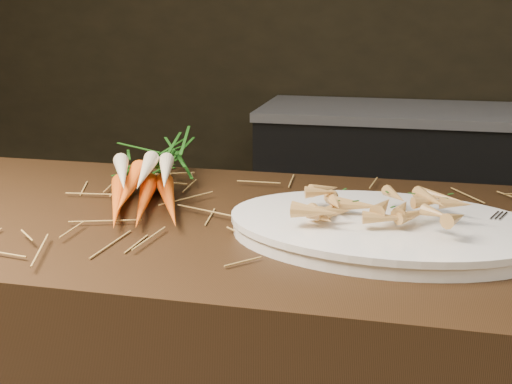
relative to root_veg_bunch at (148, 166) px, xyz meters
The scene contains 6 objects.
back_counter 1.97m from the root_veg_bunch, 65.38° to the left, with size 1.82×0.62×0.84m.
straw_bedding 0.52m from the root_veg_bunch, 17.15° to the right, with size 1.40×0.60×0.02m, color olive, non-canonical shape.
root_veg_bunch is the anchor object (origin of this frame).
serving_platter 0.54m from the root_veg_bunch, 22.26° to the right, with size 0.51×0.34×0.03m, color white, non-canonical shape.
roasted_veg_heap 0.54m from the root_veg_bunch, 22.26° to the right, with size 0.25×0.18×0.06m, color #BA7B35, non-canonical shape.
serving_fork 0.72m from the root_veg_bunch, 19.31° to the right, with size 0.02×0.19×0.00m, color silver.
Camera 1 is at (0.02, -0.77, 1.27)m, focal length 45.00 mm.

